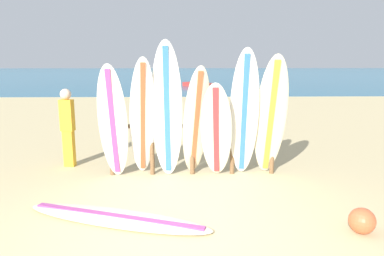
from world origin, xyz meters
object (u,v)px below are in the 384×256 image
Objects in this scene: surfboard_lying_on_sand at (116,218)px; surfboard_leaning_left at (143,119)px; beach_ball at (362,221)px; surfboard_leaning_center_right at (216,132)px; surfboard_leaning_far_right at (271,118)px; surfboard_rack at (192,140)px; surfboard_leaning_center at (196,123)px; surfboard_leaning_center_left at (167,112)px; surfboard_leaning_far_left at (113,123)px; beachgoer_standing at (68,124)px; surfboard_leaning_right at (244,116)px; small_boat_offshore at (199,84)px.

surfboard_leaning_left is at bearing 83.38° from surfboard_lying_on_sand.
beach_ball is (3.08, -2.26, -0.98)m from surfboard_leaning_left.
surfboard_leaning_center_right is 5.51× the size of beach_ball.
surfboard_leaning_center_right is at bearing -176.72° from surfboard_leaning_far_right.
surfboard_rack is 1.42× the size of surfboard_leaning_left.
surfboard_rack is at bearing 15.20° from surfboard_leaning_left.
surfboard_leaning_center reaches higher than beach_ball.
surfboard_leaning_center_left is (0.46, -0.07, 0.14)m from surfboard_leaning_left.
surfboard_leaning_center is 0.75× the size of surfboard_lying_on_sand.
surfboard_leaning_far_left is at bearing 177.38° from surfboard_leaning_center_right.
surfboard_leaning_far_right is (1.38, -0.05, 0.10)m from surfboard_leaning_center.
beachgoer_standing is at bearing 146.84° from beach_ball.
surfboard_rack is 1.56m from surfboard_leaning_far_right.
beachgoer_standing is (-3.03, 1.01, -0.03)m from surfboard_leaning_center_right.
surfboard_leaning_center_left is (1.00, -0.00, 0.20)m from surfboard_leaning_far_left.
surfboard_rack reaches higher than surfboard_lying_on_sand.
beach_ball is (3.29, -0.47, 0.14)m from surfboard_lying_on_sand.
surfboard_leaning_center is at bearing 133.49° from beach_ball.
surfboard_leaning_center_left reaches higher than surfboard_leaning_left.
surfboard_leaning_right is 2.91m from surfboard_lying_on_sand.
surfboard_lying_on_sand is (-0.21, -1.79, -1.12)m from surfboard_leaning_left.
surfboard_lying_on_sand is 3.33m from beach_ball.
surfboard_leaning_right reaches higher than surfboard_leaning_left.
surfboard_lying_on_sand is 1.01× the size of small_boat_offshore.
surfboard_leaning_left reaches higher than beach_ball.
surfboard_leaning_right reaches higher than small_boat_offshore.
surfboard_leaning_far_left is 2.91m from surfboard_leaning_far_right.
surfboard_leaning_far_right is 0.83× the size of small_boat_offshore.
surfboard_leaning_far_right reaches higher than beach_ball.
surfboard_lying_on_sand is 8.46× the size of beach_ball.
surfboard_leaning_right is 1.49× the size of beachgoer_standing.
surfboard_leaning_right is 0.51m from surfboard_leaning_far_right.
surfboard_leaning_center is 0.89m from surfboard_leaning_right.
surfboard_leaning_left is 0.48m from surfboard_leaning_center_left.
small_boat_offshore reaches higher than beach_ball.
surfboard_lying_on_sand is at bearing -79.12° from surfboard_leaning_far_left.
beach_ball is at bearing -46.51° from surfboard_leaning_center.
surfboard_leaning_center_right is at bearing -5.50° from surfboard_leaning_center_left.
surfboard_leaning_far_right is 2.48m from beach_ball.
surfboard_rack is 3.35m from beach_ball.
surfboard_leaning_center is at bearing -79.07° from surfboard_rack.
surfboard_leaning_far_right is at bearing -13.21° from beachgoer_standing.
surfboard_leaning_center_right is 3.19m from beachgoer_standing.
surfboard_leaning_right is at bearing -175.76° from surfboard_leaning_far_right.
beachgoer_standing is at bearing 164.43° from surfboard_leaning_right.
beach_ball is (2.09, -2.20, -0.91)m from surfboard_leaning_center.
surfboard_lying_on_sand is at bearing 171.91° from beach_ball.
surfboard_leaning_center_left reaches higher than small_boat_offshore.
surfboard_leaning_center_right reaches higher than beachgoer_standing.
surfboard_leaning_center is at bearing 55.39° from surfboard_lying_on_sand.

